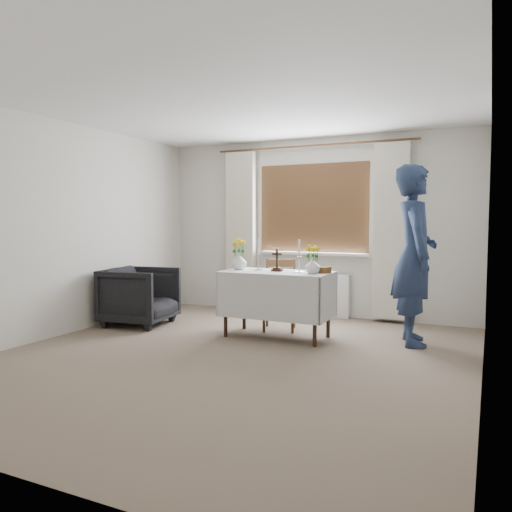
{
  "coord_description": "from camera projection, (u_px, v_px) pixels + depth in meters",
  "views": [
    {
      "loc": [
        2.28,
        -4.24,
        1.34
      ],
      "look_at": [
        -0.09,
        0.79,
        0.95
      ],
      "focal_mm": 35.0,
      "sensor_mm": 36.0,
      "label": 1
    }
  ],
  "objects": [
    {
      "name": "ground",
      "position": [
        230.0,
        357.0,
        4.89
      ],
      "size": [
        5.0,
        5.0,
        0.0
      ],
      "primitive_type": "plane",
      "color": "#7F6B57",
      "rests_on": "ground"
    },
    {
      "name": "altar_table",
      "position": [
        277.0,
        304.0,
        5.73
      ],
      "size": [
        1.24,
        0.64,
        0.76
      ],
      "primitive_type": "cube",
      "color": "silver",
      "rests_on": "ground"
    },
    {
      "name": "wooden_chair",
      "position": [
        280.0,
        295.0,
        6.12
      ],
      "size": [
        0.5,
        0.5,
        0.87
      ],
      "primitive_type": null,
      "rotation": [
        0.0,
        0.0,
        0.31
      ],
      "color": "brown",
      "rests_on": "ground"
    },
    {
      "name": "armchair",
      "position": [
        140.0,
        296.0,
        6.42
      ],
      "size": [
        0.92,
        0.9,
        0.75
      ],
      "primitive_type": "imported",
      "rotation": [
        0.0,
        0.0,
        1.71
      ],
      "color": "black",
      "rests_on": "ground"
    },
    {
      "name": "person",
      "position": [
        414.0,
        255.0,
        5.38
      ],
      "size": [
        0.65,
        0.81,
        1.94
      ],
      "primitive_type": "imported",
      "rotation": [
        0.0,
        0.0,
        1.86
      ],
      "color": "navy",
      "rests_on": "ground"
    },
    {
      "name": "radiator",
      "position": [
        311.0,
        295.0,
        7.06
      ],
      "size": [
        1.1,
        0.1,
        0.6
      ],
      "primitive_type": "cube",
      "color": "silver",
      "rests_on": "ground"
    },
    {
      "name": "wooden_cross",
      "position": [
        277.0,
        260.0,
        5.72
      ],
      "size": [
        0.14,
        0.11,
        0.26
      ],
      "primitive_type": null,
      "rotation": [
        0.0,
        0.0,
        0.15
      ],
      "color": "black",
      "rests_on": "altar_table"
    },
    {
      "name": "candlestick_left",
      "position": [
        258.0,
        254.0,
        5.81
      ],
      "size": [
        0.14,
        0.14,
        0.38
      ],
      "primitive_type": null,
      "rotation": [
        0.0,
        0.0,
        -0.36
      ],
      "color": "silver",
      "rests_on": "altar_table"
    },
    {
      "name": "candlestick_right",
      "position": [
        299.0,
        256.0,
        5.57
      ],
      "size": [
        0.14,
        0.14,
        0.37
      ],
      "primitive_type": null,
      "rotation": [
        0.0,
        0.0,
        0.36
      ],
      "color": "silver",
      "rests_on": "altar_table"
    },
    {
      "name": "flower_vase_left",
      "position": [
        239.0,
        261.0,
        5.94
      ],
      "size": [
        0.21,
        0.21,
        0.19
      ],
      "primitive_type": "imported",
      "rotation": [
        0.0,
        0.0,
        -0.13
      ],
      "color": "silver",
      "rests_on": "altar_table"
    },
    {
      "name": "flower_vase_right",
      "position": [
        313.0,
        266.0,
        5.46
      ],
      "size": [
        0.2,
        0.2,
        0.17
      ],
      "primitive_type": "imported",
      "rotation": [
        0.0,
        0.0,
        -0.29
      ],
      "color": "silver",
      "rests_on": "altar_table"
    },
    {
      "name": "wicker_basket",
      "position": [
        323.0,
        270.0,
        5.57
      ],
      "size": [
        0.22,
        0.22,
        0.07
      ],
      "primitive_type": "cylinder",
      "rotation": [
        0.0,
        0.0,
        0.23
      ],
      "color": "brown",
      "rests_on": "altar_table"
    }
  ]
}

